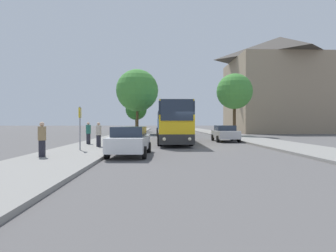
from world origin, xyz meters
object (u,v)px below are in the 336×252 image
at_px(bus_middle, 167,123).
at_px(pedestrian_waiting_far, 99,134).
at_px(parked_car_right_near, 225,133).
at_px(pedestrian_walking_back, 88,133).
at_px(bus_front, 174,122).
at_px(tree_left_far, 137,91).
at_px(tree_left_near, 136,109).
at_px(pedestrian_waiting_near, 42,139).
at_px(bus_stop_sign, 80,123).
at_px(tree_right_near, 234,92).
at_px(parked_car_left_curb, 130,141).

distance_m(bus_middle, pedestrian_waiting_far, 19.61).
distance_m(bus_middle, parked_car_right_near, 13.32).
bearing_deg(bus_middle, pedestrian_walking_back, -112.17).
relative_size(bus_front, parked_car_right_near, 3.10).
bearing_deg(tree_left_far, parked_car_right_near, -60.53).
bearing_deg(tree_left_near, tree_left_far, -83.90).
height_order(pedestrian_waiting_near, pedestrian_waiting_far, pedestrian_waiting_near).
bearing_deg(pedestrian_waiting_near, parked_car_right_near, -24.12).
bearing_deg(bus_front, pedestrian_waiting_far, -131.68).
distance_m(pedestrian_walking_back, tree_left_near, 32.61).
height_order(bus_middle, parked_car_right_near, bus_middle).
height_order(bus_stop_sign, tree_left_far, tree_left_far).
distance_m(bus_stop_sign, tree_left_far, 26.61).
height_order(bus_middle, tree_left_far, tree_left_far).
xyz_separation_m(bus_middle, tree_right_near, (8.65, -3.20, 4.00)).
relative_size(bus_stop_sign, pedestrian_waiting_far, 1.56).
bearing_deg(tree_left_near, parked_car_right_near, -68.80).
bearing_deg(pedestrian_waiting_far, parked_car_right_near, -108.61).
distance_m(pedestrian_waiting_near, pedestrian_waiting_far, 5.43).
xyz_separation_m(bus_middle, bus_stop_sign, (-5.63, -21.14, -0.05)).
relative_size(parked_car_right_near, bus_stop_sign, 1.54).
bearing_deg(bus_stop_sign, tree_left_far, 87.59).
distance_m(bus_front, tree_right_near, 13.55).
distance_m(bus_front, bus_middle, 13.10).
distance_m(parked_car_left_curb, tree_right_near, 22.96).
distance_m(pedestrian_waiting_near, tree_right_near, 26.30).
bearing_deg(parked_car_right_near, bus_stop_sign, 40.13).
height_order(pedestrian_waiting_near, tree_right_near, tree_right_near).
height_order(tree_left_near, tree_right_near, tree_right_near).
height_order(bus_stop_sign, tree_right_near, tree_right_near).
bearing_deg(tree_left_near, pedestrian_walking_back, -91.19).
distance_m(tree_left_far, tree_right_near, 15.54).
xyz_separation_m(parked_car_right_near, tree_left_far, (-9.71, 17.18, 6.08)).
distance_m(parked_car_right_near, pedestrian_waiting_far, 12.24).
bearing_deg(pedestrian_waiting_near, parked_car_left_curb, -48.21).
relative_size(pedestrian_waiting_far, tree_right_near, 0.21).
distance_m(bus_front, bus_stop_sign, 9.98).
bearing_deg(bus_middle, tree_left_near, 108.61).
bearing_deg(parked_car_right_near, tree_left_near, -68.14).
bearing_deg(bus_front, tree_left_near, 102.50).
relative_size(bus_stop_sign, pedestrian_waiting_near, 1.55).
bearing_deg(parked_car_left_curb, bus_front, 75.76).
relative_size(bus_middle, parked_car_right_near, 2.63).
distance_m(parked_car_left_curb, parked_car_right_near, 12.94).
height_order(pedestrian_waiting_far, pedestrian_walking_back, pedestrian_walking_back).
bearing_deg(bus_front, pedestrian_waiting_near, -120.60).
xyz_separation_m(pedestrian_walking_back, tree_right_near, (15.01, 13.43, 4.80)).
distance_m(pedestrian_walking_back, tree_left_far, 22.45).
bearing_deg(bus_middle, bus_stop_sign, -106.14).
height_order(parked_car_left_curb, parked_car_right_near, parked_car_left_curb).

